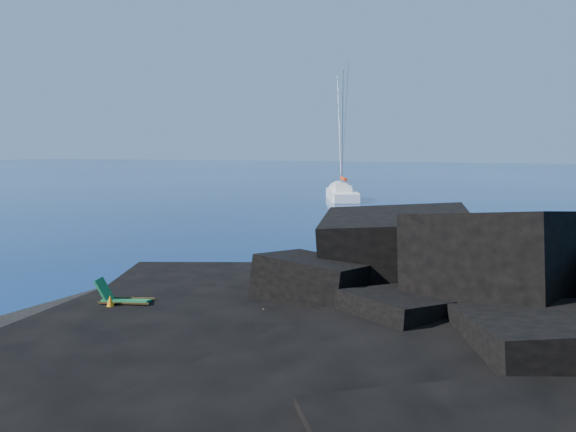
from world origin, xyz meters
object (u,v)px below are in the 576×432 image
at_px(deck_chair, 127,294).
at_px(sailboat, 342,199).
at_px(sunbather, 250,311).
at_px(marker_cone, 110,305).

bearing_deg(deck_chair, sailboat, 80.25).
relative_size(sunbather, marker_cone, 2.95).
bearing_deg(marker_cone, deck_chair, 68.78).
xyz_separation_m(sailboat, marker_cone, (6.06, -42.54, 0.66)).
distance_m(deck_chair, marker_cone, 0.60).
bearing_deg(sunbather, deck_chair, -159.63).
height_order(sailboat, deck_chair, sailboat).
height_order(deck_chair, marker_cone, deck_chair).
height_order(sunbather, marker_cone, marker_cone).
bearing_deg(deck_chair, marker_cone, -129.43).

